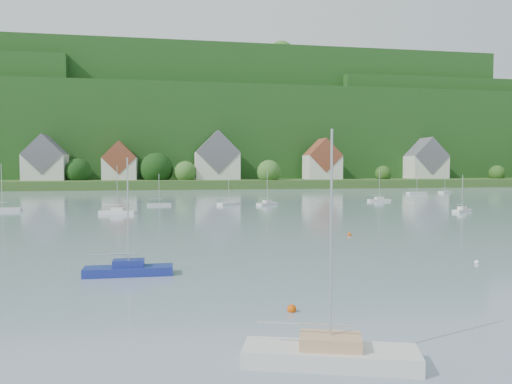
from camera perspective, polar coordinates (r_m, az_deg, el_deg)
far_shore_strip at (r=196.63m, az=-6.28°, el=1.09°), size 600.00×60.00×3.00m
forested_ridge at (r=265.45m, az=-7.21°, el=6.17°), size 620.00×181.22×69.89m
village_building_0 at (r=187.86m, az=-23.03°, el=3.24°), size 14.00×10.40×16.00m
village_building_1 at (r=185.88m, az=-15.34°, el=3.14°), size 12.00×9.36×14.00m
village_building_2 at (r=185.00m, az=-4.50°, el=3.70°), size 16.00×11.44×18.00m
village_building_3 at (r=191.13m, az=7.61°, el=3.41°), size 13.00×10.40×15.50m
village_building_4 at (r=212.72m, az=18.92°, el=3.27°), size 15.00×10.40×16.50m
near_sailboat_1 at (r=36.67m, az=-14.40°, el=-8.54°), size 6.18×1.77×8.32m
near_sailboat_2 at (r=20.39m, az=8.50°, el=-17.80°), size 7.00×3.81×9.10m
mooring_buoy_0 at (r=27.09m, az=4.12°, el=-13.54°), size 0.50×0.50×0.50m
mooring_buoy_1 at (r=43.39m, az=23.99°, el=-7.52°), size 0.38×0.38×0.38m
mooring_buoy_3 at (r=56.58m, az=10.66°, el=-4.93°), size 0.44×0.44×0.44m
far_sailboat_cluster at (r=117.63m, az=4.89°, el=-0.66°), size 197.16×69.01×8.53m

